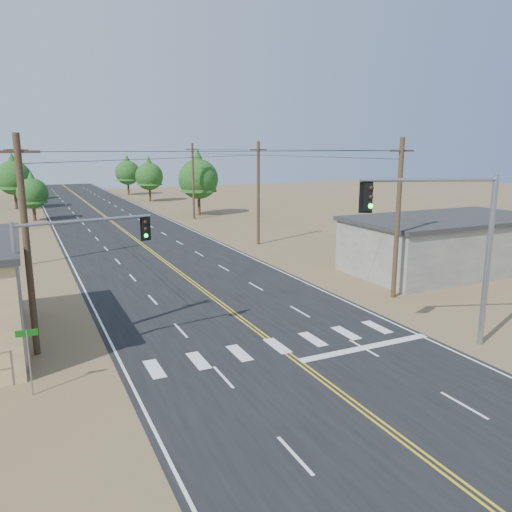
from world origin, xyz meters
TOP-DOWN VIEW (x-y plane):
  - ground at (0.00, 0.00)m, footprint 220.00×220.00m
  - road at (0.00, 30.00)m, footprint 15.00×200.00m
  - building_right at (19.00, 16.00)m, footprint 15.00×8.00m
  - utility_pole_left_near at (-10.50, 12.00)m, footprint 1.80×0.30m
  - utility_pole_left_mid at (-10.50, 32.00)m, footprint 1.80×0.30m
  - utility_pole_left_far at (-10.50, 52.00)m, footprint 1.80×0.30m
  - utility_pole_right_near at (10.50, 12.00)m, footprint 1.80×0.30m
  - utility_pole_right_mid at (10.50, 32.00)m, footprint 1.80×0.30m
  - utility_pole_right_far at (10.50, 52.00)m, footprint 1.80×0.30m
  - signal_mast_left at (-9.26, 10.25)m, footprint 5.90×1.07m
  - signal_mast_right at (7.31, 4.60)m, footprint 6.14×2.36m
  - street_sign at (-10.82, 7.78)m, footprint 0.79×0.11m
  - tree_left_near at (-9.00, 59.34)m, footprint 3.93×3.93m
  - tree_left_mid at (-11.11, 74.79)m, footprint 5.28×5.28m
  - tree_left_far at (-10.82, 89.53)m, footprint 4.53×4.53m
  - tree_right_near at (12.37, 55.33)m, footprint 5.58×5.58m
  - tree_right_mid at (10.64, 77.13)m, footprint 4.85×4.85m
  - tree_right_far at (9.74, 91.75)m, footprint 4.89×4.89m

SIDE VIEW (x-z plane):
  - ground at x=0.00m, z-range 0.00..0.00m
  - road at x=0.00m, z-range 0.00..0.02m
  - street_sign at x=-10.82m, z-range 0.45..3.12m
  - building_right at x=19.00m, z-range 0.00..4.00m
  - tree_left_near at x=-9.00m, z-range 0.73..7.28m
  - signal_mast_left at x=-9.26m, z-range 1.19..7.66m
  - tree_left_far at x=-10.82m, z-range 0.84..8.39m
  - tree_right_mid at x=10.64m, z-range 0.90..8.98m
  - tree_right_far at x=9.74m, z-range 0.91..9.06m
  - utility_pole_left_near at x=-10.50m, z-range 0.12..10.12m
  - utility_pole_left_mid at x=-10.50m, z-range 0.12..10.12m
  - utility_pole_left_far at x=-10.50m, z-range 0.12..10.12m
  - utility_pole_right_near at x=10.50m, z-range 0.12..10.12m
  - utility_pole_right_mid at x=10.50m, z-range 0.12..10.12m
  - utility_pole_right_far at x=10.50m, z-range 0.12..10.12m
  - tree_left_mid at x=-11.11m, z-range 0.98..9.78m
  - signal_mast_right at x=7.31m, z-range 1.42..9.60m
  - tree_right_near at x=12.37m, z-range 1.04..10.34m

